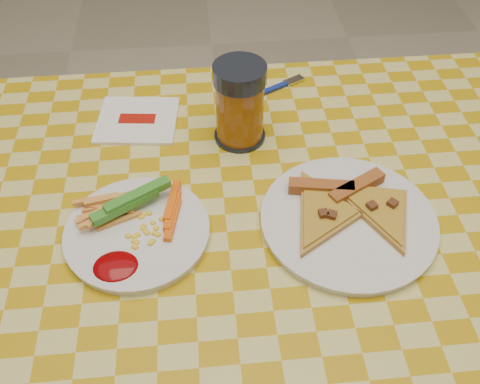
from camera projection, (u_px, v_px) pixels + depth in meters
name	position (u px, v px, depth m)	size (l,w,h in m)	color
table	(260.00, 258.00, 0.86)	(1.28, 0.88, 0.76)	silver
plate_left	(138.00, 233.00, 0.79)	(0.21, 0.21, 0.01)	white
plate_right	(348.00, 222.00, 0.81)	(0.26, 0.26, 0.01)	white
fries_veggies	(131.00, 218.00, 0.79)	(0.19, 0.18, 0.04)	#EDAA4B
pizza_slices	(349.00, 208.00, 0.81)	(0.27, 0.23, 0.02)	gold
drink_glass	(240.00, 104.00, 0.90)	(0.09, 0.09, 0.15)	black
napkin	(137.00, 120.00, 0.98)	(0.16, 0.15, 0.01)	white
fork	(276.00, 87.00, 1.05)	(0.12, 0.07, 0.01)	navy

